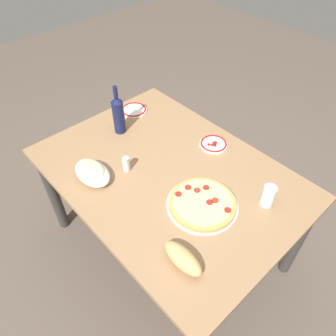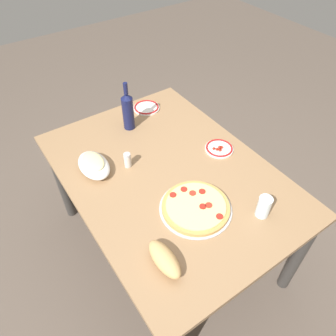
{
  "view_description": "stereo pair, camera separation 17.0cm",
  "coord_description": "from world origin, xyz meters",
  "px_view_note": "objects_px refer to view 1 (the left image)",
  "views": [
    {
      "loc": [
        -0.89,
        0.82,
        1.96
      ],
      "look_at": [
        0.0,
        0.0,
        0.76
      ],
      "focal_mm": 34.16,
      "sensor_mm": 36.0,
      "label": 1
    },
    {
      "loc": [
        -1.0,
        0.68,
        1.96
      ],
      "look_at": [
        0.0,
        0.0,
        0.76
      ],
      "focal_mm": 34.16,
      "sensor_mm": 36.0,
      "label": 2
    }
  ],
  "objects_px": {
    "dining_table": "(168,185)",
    "bread_loaf": "(183,258)",
    "wine_bottle": "(118,114)",
    "spice_shaker": "(126,164)",
    "baked_pasta_dish": "(92,172)",
    "side_plate_near": "(214,144)",
    "pepperoni_pizza": "(202,204)",
    "water_glass": "(268,196)",
    "side_plate_far": "(134,110)"
  },
  "relations": [
    {
      "from": "wine_bottle",
      "to": "side_plate_near",
      "type": "height_order",
      "value": "wine_bottle"
    },
    {
      "from": "dining_table",
      "to": "side_plate_near",
      "type": "distance_m",
      "value": 0.37
    },
    {
      "from": "spice_shaker",
      "to": "baked_pasta_dish",
      "type": "bearing_deg",
      "value": 65.62
    },
    {
      "from": "baked_pasta_dish",
      "to": "spice_shaker",
      "type": "relative_size",
      "value": 2.76
    },
    {
      "from": "dining_table",
      "to": "wine_bottle",
      "type": "distance_m",
      "value": 0.52
    },
    {
      "from": "wine_bottle",
      "to": "water_glass",
      "type": "xyz_separation_m",
      "value": [
        -0.95,
        -0.18,
        -0.07
      ]
    },
    {
      "from": "side_plate_near",
      "to": "dining_table",
      "type": "bearing_deg",
      "value": 87.2
    },
    {
      "from": "pepperoni_pizza",
      "to": "water_glass",
      "type": "xyz_separation_m",
      "value": [
        -0.2,
        -0.24,
        0.04
      ]
    },
    {
      "from": "wine_bottle",
      "to": "side_plate_far",
      "type": "xyz_separation_m",
      "value": [
        0.11,
        -0.19,
        -0.12
      ]
    },
    {
      "from": "dining_table",
      "to": "bread_loaf",
      "type": "bearing_deg",
      "value": 144.08
    },
    {
      "from": "dining_table",
      "to": "pepperoni_pizza",
      "type": "xyz_separation_m",
      "value": [
        -0.28,
        0.03,
        0.12
      ]
    },
    {
      "from": "spice_shaker",
      "to": "pepperoni_pizza",
      "type": "bearing_deg",
      "value": -164.63
    },
    {
      "from": "pepperoni_pizza",
      "to": "side_plate_far",
      "type": "distance_m",
      "value": 0.89
    },
    {
      "from": "side_plate_near",
      "to": "side_plate_far",
      "type": "xyz_separation_m",
      "value": [
        0.59,
        0.13,
        -0.0
      ]
    },
    {
      "from": "baked_pasta_dish",
      "to": "water_glass",
      "type": "bearing_deg",
      "value": -143.92
    },
    {
      "from": "wine_bottle",
      "to": "side_plate_far",
      "type": "height_order",
      "value": "wine_bottle"
    },
    {
      "from": "side_plate_near",
      "to": "spice_shaker",
      "type": "relative_size",
      "value": 1.89
    },
    {
      "from": "wine_bottle",
      "to": "water_glass",
      "type": "distance_m",
      "value": 0.97
    },
    {
      "from": "wine_bottle",
      "to": "spice_shaker",
      "type": "bearing_deg",
      "value": 149.17
    },
    {
      "from": "pepperoni_pizza",
      "to": "wine_bottle",
      "type": "height_order",
      "value": "wine_bottle"
    },
    {
      "from": "dining_table",
      "to": "side_plate_far",
      "type": "bearing_deg",
      "value": -20.75
    },
    {
      "from": "baked_pasta_dish",
      "to": "side_plate_near",
      "type": "distance_m",
      "value": 0.72
    },
    {
      "from": "dining_table",
      "to": "wine_bottle",
      "type": "xyz_separation_m",
      "value": [
        0.46,
        -0.02,
        0.23
      ]
    },
    {
      "from": "bread_loaf",
      "to": "pepperoni_pizza",
      "type": "bearing_deg",
      "value": -61.47
    },
    {
      "from": "pepperoni_pizza",
      "to": "spice_shaker",
      "type": "distance_m",
      "value": 0.46
    },
    {
      "from": "baked_pasta_dish",
      "to": "side_plate_near",
      "type": "height_order",
      "value": "baked_pasta_dish"
    },
    {
      "from": "side_plate_far",
      "to": "pepperoni_pizza",
      "type": "bearing_deg",
      "value": 163.8
    },
    {
      "from": "side_plate_far",
      "to": "wine_bottle",
      "type": "bearing_deg",
      "value": 120.23
    },
    {
      "from": "side_plate_near",
      "to": "spice_shaker",
      "type": "xyz_separation_m",
      "value": [
        0.18,
        0.5,
        0.03
      ]
    },
    {
      "from": "dining_table",
      "to": "baked_pasta_dish",
      "type": "height_order",
      "value": "baked_pasta_dish"
    },
    {
      "from": "water_glass",
      "to": "pepperoni_pizza",
      "type": "bearing_deg",
      "value": 49.76
    },
    {
      "from": "pepperoni_pizza",
      "to": "spice_shaker",
      "type": "xyz_separation_m",
      "value": [
        0.45,
        0.12,
        0.03
      ]
    },
    {
      "from": "side_plate_near",
      "to": "bread_loaf",
      "type": "xyz_separation_m",
      "value": [
        -0.42,
        0.67,
        0.03
      ]
    },
    {
      "from": "side_plate_near",
      "to": "spice_shaker",
      "type": "distance_m",
      "value": 0.53
    },
    {
      "from": "pepperoni_pizza",
      "to": "bread_loaf",
      "type": "distance_m",
      "value": 0.33
    },
    {
      "from": "side_plate_near",
      "to": "baked_pasta_dish",
      "type": "bearing_deg",
      "value": 69.05
    },
    {
      "from": "water_glass",
      "to": "bread_loaf",
      "type": "bearing_deg",
      "value": 84.83
    },
    {
      "from": "dining_table",
      "to": "bread_loaf",
      "type": "height_order",
      "value": "bread_loaf"
    },
    {
      "from": "dining_table",
      "to": "side_plate_far",
      "type": "xyz_separation_m",
      "value": [
        0.57,
        -0.22,
        0.11
      ]
    },
    {
      "from": "side_plate_far",
      "to": "spice_shaker",
      "type": "bearing_deg",
      "value": 137.86
    },
    {
      "from": "dining_table",
      "to": "wine_bottle",
      "type": "bearing_deg",
      "value": -2.92
    },
    {
      "from": "water_glass",
      "to": "bread_loaf",
      "type": "height_order",
      "value": "water_glass"
    },
    {
      "from": "wine_bottle",
      "to": "side_plate_near",
      "type": "relative_size",
      "value": 1.89
    },
    {
      "from": "baked_pasta_dish",
      "to": "side_plate_near",
      "type": "relative_size",
      "value": 1.46
    },
    {
      "from": "baked_pasta_dish",
      "to": "bread_loaf",
      "type": "distance_m",
      "value": 0.68
    },
    {
      "from": "pepperoni_pizza",
      "to": "spice_shaker",
      "type": "height_order",
      "value": "spice_shaker"
    },
    {
      "from": "dining_table",
      "to": "wine_bottle",
      "type": "relative_size",
      "value": 4.55
    },
    {
      "from": "pepperoni_pizza",
      "to": "side_plate_far",
      "type": "xyz_separation_m",
      "value": [
        0.86,
        -0.25,
        -0.01
      ]
    },
    {
      "from": "pepperoni_pizza",
      "to": "side_plate_far",
      "type": "bearing_deg",
      "value": -16.2
    },
    {
      "from": "side_plate_far",
      "to": "spice_shaker",
      "type": "distance_m",
      "value": 0.55
    }
  ]
}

